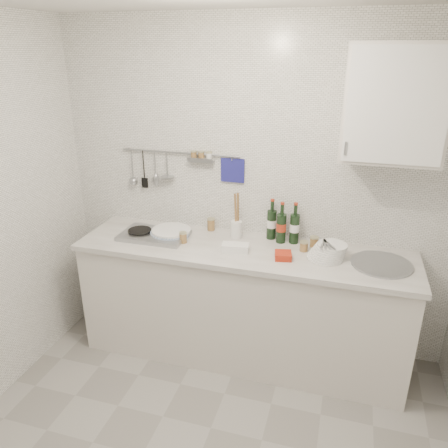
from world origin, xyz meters
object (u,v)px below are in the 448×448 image
Objects in this scene: wine_bottles at (283,222)px; utensil_crock at (236,227)px; wall_cabinet at (395,103)px; plate_stack_sink at (328,251)px; plate_stack_hob at (170,233)px.

utensil_crock reaches higher than wine_bottles.
wall_cabinet is at bearing -2.81° from utensil_crock.
utensil_crock is at bearing -174.68° from wine_bottles.
wall_cabinet is 1.03m from plate_stack_sink.
wall_cabinet is 1.09m from wine_bottles.
utensil_crock is (-1.00, 0.05, -0.94)m from wall_cabinet.
plate_stack_sink is 0.71m from utensil_crock.
utensil_crock is (-0.69, 0.16, 0.04)m from plate_stack_sink.
utensil_crock is (0.49, 0.12, 0.06)m from plate_stack_hob.
wine_bottles reaches higher than plate_stack_hob.
utensil_crock is at bearing 177.19° from wall_cabinet.
wall_cabinet reaches higher than wine_bottles.
plate_stack_sink is at bearing -159.32° from wall_cabinet.
wine_bottles is at bearing 172.94° from wall_cabinet.
wine_bottles reaches higher than plate_stack_sink.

